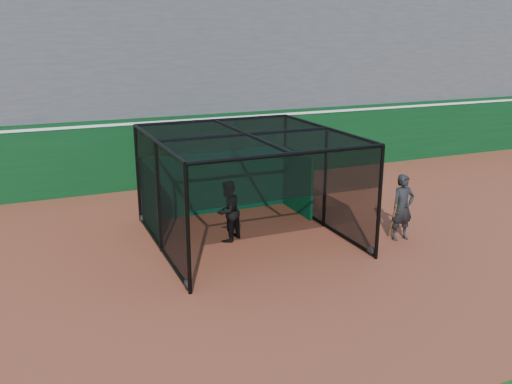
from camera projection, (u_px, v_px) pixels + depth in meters
name	position (u px, v px, depth m)	size (l,w,h in m)	color
ground	(280.00, 275.00, 12.37)	(120.00, 120.00, 0.00)	brown
outfield_wall	(178.00, 149.00, 19.50)	(50.00, 0.50, 2.50)	#093414
grandstand	(150.00, 55.00, 21.93)	(50.00, 7.85, 8.95)	#4C4C4F
batting_cage	(247.00, 187.00, 14.22)	(4.80, 5.18, 2.82)	black
batter	(228.00, 211.00, 14.19)	(0.79, 0.62, 1.64)	black
on_deck_player	(403.00, 208.00, 14.27)	(0.66, 0.45, 1.78)	black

